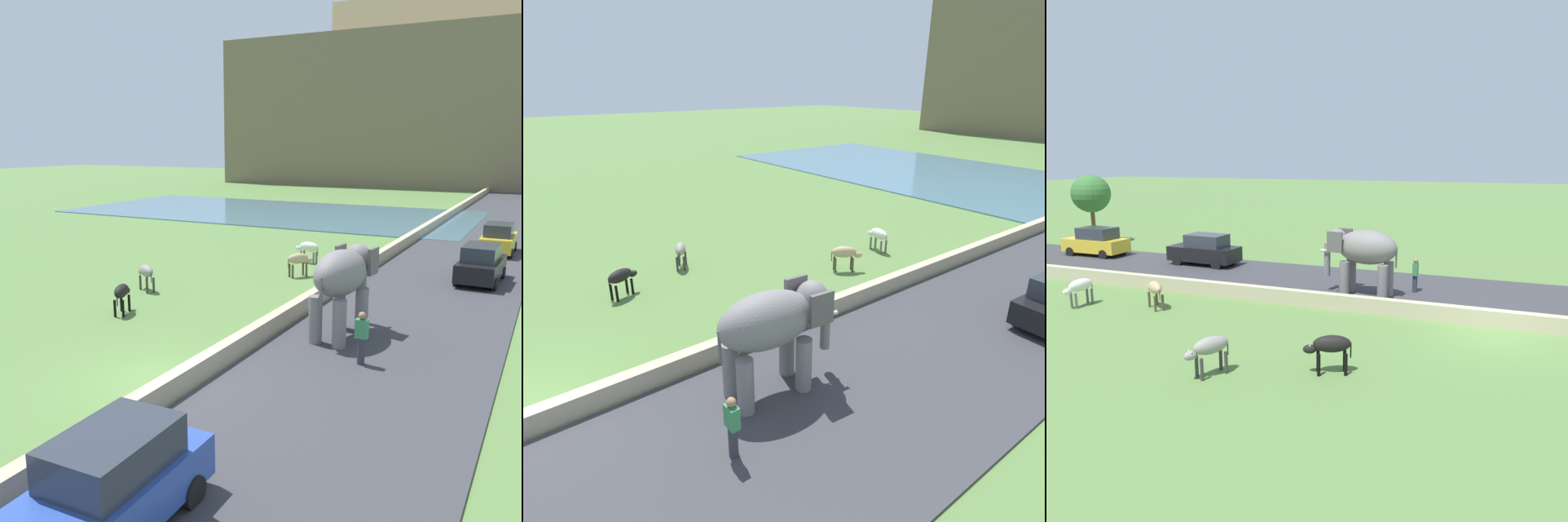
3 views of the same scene
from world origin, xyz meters
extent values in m
plane|color=#567A3D|center=(0.00, 0.00, 0.00)|extent=(220.00, 220.00, 0.00)
cube|color=#38383D|center=(5.00, 20.00, 0.03)|extent=(7.00, 120.00, 0.06)
cube|color=tan|center=(1.20, 18.00, 0.32)|extent=(0.40, 110.00, 0.63)
ellipsoid|color=slate|center=(3.42, 5.47, 2.24)|extent=(1.65, 2.82, 1.50)
cylinder|color=slate|center=(3.09, 6.38, 0.80)|extent=(0.44, 0.44, 1.60)
cylinder|color=slate|center=(3.93, 6.31, 0.80)|extent=(0.44, 0.44, 1.60)
cylinder|color=slate|center=(2.92, 4.64, 0.80)|extent=(0.44, 0.44, 1.60)
cylinder|color=slate|center=(3.76, 4.56, 0.80)|extent=(0.44, 0.44, 1.60)
ellipsoid|color=slate|center=(3.56, 6.88, 2.42)|extent=(1.08, 0.99, 1.10)
cube|color=#575454|center=(2.95, 6.80, 2.46)|extent=(0.18, 0.71, 0.90)
cube|color=#575454|center=(4.14, 6.69, 2.46)|extent=(0.18, 0.71, 0.90)
cylinder|color=slate|center=(3.60, 7.35, 1.54)|extent=(0.28, 0.28, 1.50)
cone|color=silver|center=(3.38, 7.31, 1.99)|extent=(0.17, 0.57, 0.17)
cone|color=silver|center=(3.81, 7.26, 1.99)|extent=(0.17, 0.57, 0.17)
cylinder|color=#575454|center=(3.30, 4.15, 1.89)|extent=(0.08, 0.08, 0.90)
cylinder|color=#33333D|center=(4.80, 3.55, 0.42)|extent=(0.22, 0.22, 0.85)
cube|color=#388451|center=(4.80, 3.55, 1.13)|extent=(0.36, 0.22, 0.56)
sphere|color=#997051|center=(4.80, 3.55, 1.52)|extent=(0.22, 0.22, 0.22)
cube|color=gold|center=(6.58, 23.62, 0.70)|extent=(1.73, 4.01, 0.80)
cube|color=#2D333D|center=(6.57, 23.42, 1.45)|extent=(1.46, 2.21, 0.70)
cylinder|color=black|center=(5.78, 24.93, 0.30)|extent=(0.18, 0.60, 0.60)
cylinder|color=black|center=(7.39, 24.92, 0.30)|extent=(0.18, 0.60, 0.60)
cylinder|color=black|center=(5.76, 22.33, 0.30)|extent=(0.18, 0.60, 0.60)
cylinder|color=black|center=(7.37, 22.32, 0.30)|extent=(0.18, 0.60, 0.60)
cube|color=black|center=(6.58, 15.75, 0.70)|extent=(1.86, 4.07, 0.80)
cube|color=#2D333D|center=(6.57, 15.55, 1.45)|extent=(1.53, 2.26, 0.70)
cylinder|color=black|center=(5.82, 17.09, 0.30)|extent=(0.20, 0.61, 0.60)
cylinder|color=black|center=(7.44, 17.02, 0.30)|extent=(0.20, 0.61, 0.60)
cylinder|color=black|center=(5.71, 14.49, 0.30)|extent=(0.20, 0.61, 0.60)
cylinder|color=black|center=(7.33, 14.42, 0.30)|extent=(0.20, 0.61, 0.60)
ellipsoid|color=black|center=(-4.79, 4.35, 0.90)|extent=(0.84, 1.18, 0.50)
cylinder|color=black|center=(-5.09, 4.65, 0.33)|extent=(0.10, 0.10, 0.65)
cylinder|color=black|center=(-4.80, 4.77, 0.33)|extent=(0.10, 0.10, 0.65)
cylinder|color=black|center=(-4.78, 3.94, 0.33)|extent=(0.10, 0.10, 0.65)
cylinder|color=black|center=(-4.50, 4.06, 0.33)|extent=(0.10, 0.10, 0.65)
ellipsoid|color=black|center=(-5.04, 4.93, 0.75)|extent=(0.38, 0.46, 0.26)
cone|color=beige|center=(-5.13, 4.90, 0.92)|extent=(0.04, 0.04, 0.12)
cone|color=beige|center=(-4.96, 4.97, 0.92)|extent=(0.04, 0.04, 0.12)
cylinder|color=black|center=(-4.58, 3.86, 0.70)|extent=(0.04, 0.04, 0.45)
ellipsoid|color=gray|center=(-6.13, 7.51, 0.90)|extent=(1.17, 0.93, 0.50)
cylinder|color=#373533|center=(-6.54, 7.57, 0.33)|extent=(0.10, 0.10, 0.65)
cylinder|color=#373533|center=(-6.38, 7.84, 0.33)|extent=(0.10, 0.10, 0.65)
cylinder|color=#373533|center=(-5.87, 7.19, 0.33)|extent=(0.10, 0.10, 0.65)
cylinder|color=#373533|center=(-5.72, 7.45, 0.33)|extent=(0.10, 0.10, 0.65)
ellipsoid|color=gray|center=(-6.67, 7.83, 0.75)|extent=(0.47, 0.41, 0.26)
cone|color=beige|center=(-6.72, 7.75, 0.92)|extent=(0.04, 0.04, 0.12)
cone|color=beige|center=(-6.63, 7.91, 0.92)|extent=(0.04, 0.04, 0.12)
cylinder|color=#373533|center=(-5.66, 7.24, 0.70)|extent=(0.04, 0.04, 0.45)
ellipsoid|color=tan|center=(-1.39, 13.04, 0.90)|extent=(0.99, 1.15, 0.50)
cylinder|color=#493D2C|center=(-1.30, 13.44, 0.33)|extent=(0.10, 0.10, 0.65)
cylinder|color=#493D2C|center=(-1.04, 13.27, 0.33)|extent=(0.10, 0.10, 0.65)
cylinder|color=#493D2C|center=(-1.73, 12.81, 0.33)|extent=(0.10, 0.10, 0.65)
cylinder|color=#493D2C|center=(-1.48, 12.64, 0.33)|extent=(0.10, 0.10, 0.65)
ellipsoid|color=tan|center=(-1.03, 13.56, 0.75)|extent=(0.43, 0.47, 0.26)
cone|color=beige|center=(-1.10, 13.61, 0.92)|extent=(0.04, 0.04, 0.12)
cone|color=beige|center=(-0.95, 13.51, 0.92)|extent=(0.04, 0.04, 0.12)
cylinder|color=#493D2C|center=(-1.70, 12.60, 0.70)|extent=(0.04, 0.04, 0.45)
ellipsoid|color=silver|center=(-2.15, 16.19, 0.90)|extent=(1.15, 0.59, 0.50)
cylinder|color=#595753|center=(-2.55, 16.10, 0.33)|extent=(0.10, 0.10, 0.65)
cylinder|color=#595753|center=(-2.50, 16.40, 0.33)|extent=(0.10, 0.10, 0.65)
cylinder|color=#595753|center=(-1.79, 15.99, 0.33)|extent=(0.10, 0.10, 0.65)
cylinder|color=#595753|center=(-1.74, 16.29, 0.33)|extent=(0.10, 0.10, 0.65)
ellipsoid|color=silver|center=(-2.77, 16.28, 0.75)|extent=(0.43, 0.29, 0.26)
cone|color=beige|center=(-2.78, 16.20, 0.92)|extent=(0.04, 0.04, 0.12)
cone|color=beige|center=(-2.76, 16.37, 0.92)|extent=(0.04, 0.04, 0.12)
cylinder|color=#595753|center=(-1.61, 16.12, 0.70)|extent=(0.04, 0.04, 0.45)
cylinder|color=brown|center=(10.24, 27.21, 1.31)|extent=(0.28, 0.28, 2.61)
sphere|color=#387033|center=(10.24, 27.21, 3.54)|extent=(2.66, 2.66, 2.66)
camera|label=1|loc=(9.50, -11.79, 6.40)|focal=39.67mm
camera|label=2|loc=(11.64, -0.28, 7.89)|focal=30.99mm
camera|label=3|loc=(-17.71, 0.15, 6.12)|focal=34.81mm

